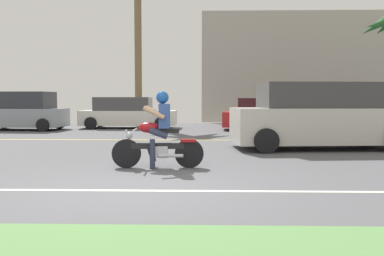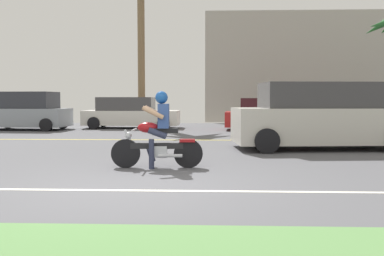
{
  "view_description": "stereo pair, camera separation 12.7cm",
  "coord_description": "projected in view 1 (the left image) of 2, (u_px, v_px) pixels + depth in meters",
  "views": [
    {
      "loc": [
        1.02,
        -6.66,
        1.38
      ],
      "look_at": [
        0.75,
        3.31,
        0.71
      ],
      "focal_mm": 40.52,
      "sensor_mm": 36.0,
      "label": 1
    },
    {
      "loc": [
        1.15,
        -6.65,
        1.38
      ],
      "look_at": [
        0.75,
        3.31,
        0.71
      ],
      "focal_mm": 40.52,
      "sensor_mm": 36.0,
      "label": 2
    }
  ],
  "objects": [
    {
      "name": "lane_line_near",
      "position": [
        136.0,
        191.0,
        6.51
      ],
      "size": [
        50.4,
        0.12,
        0.01
      ],
      "primitive_type": "cube",
      "color": "silver",
      "rests_on": "ground"
    },
    {
      "name": "building_far",
      "position": [
        292.0,
        69.0,
        27.3
      ],
      "size": [
        11.32,
        4.0,
        6.53
      ],
      "primitive_type": "cube",
      "color": "#A8A399",
      "rests_on": "ground"
    },
    {
      "name": "motorcyclist",
      "position": [
        159.0,
        136.0,
        8.63
      ],
      "size": [
        1.84,
        0.6,
        1.54
      ],
      "color": "black",
      "rests_on": "ground"
    },
    {
      "name": "parked_car_2",
      "position": [
        271.0,
        115.0,
        19.2
      ],
      "size": [
        4.6,
        2.25,
        1.42
      ],
      "color": "#AD1E1E",
      "rests_on": "ground"
    },
    {
      "name": "lane_line_far",
      "position": [
        174.0,
        140.0,
        14.57
      ],
      "size": [
        50.4,
        0.12,
        0.01
      ],
      "primitive_type": "cube",
      "color": "yellow",
      "rests_on": "ground"
    },
    {
      "name": "ground",
      "position": [
        159.0,
        161.0,
        9.75
      ],
      "size": [
        56.0,
        30.0,
        0.04
      ],
      "primitive_type": "cube",
      "color": "#545459"
    },
    {
      "name": "parked_car_0",
      "position": [
        24.0,
        112.0,
        19.31
      ],
      "size": [
        3.82,
        2.15,
        1.7
      ],
      "color": "#8C939E",
      "rests_on": "ground"
    },
    {
      "name": "suv_nearby",
      "position": [
        321.0,
        117.0,
        12.0
      ],
      "size": [
        5.05,
        2.45,
        1.83
      ],
      "color": "beige",
      "rests_on": "ground"
    },
    {
      "name": "parked_car_1",
      "position": [
        127.0,
        114.0,
        20.53
      ],
      "size": [
        4.48,
        1.96,
        1.46
      ],
      "color": "white",
      "rests_on": "ground"
    }
  ]
}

